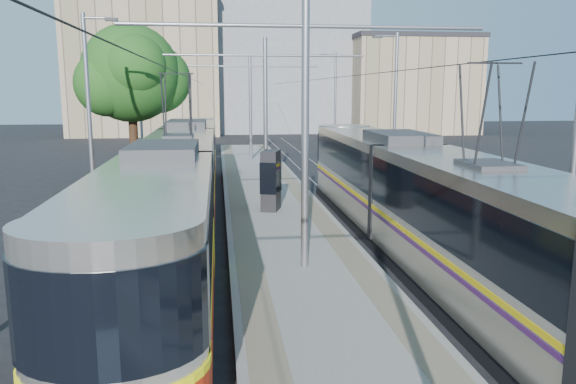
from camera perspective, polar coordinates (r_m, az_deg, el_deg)
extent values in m
cube|color=gray|center=(23.84, -1.62, -1.28)|extent=(4.00, 50.00, 0.30)
cube|color=gray|center=(23.71, -5.12, -1.00)|extent=(0.70, 50.00, 0.01)
cube|color=gray|center=(23.98, 1.82, -0.83)|extent=(0.70, 50.00, 0.01)
cube|color=gray|center=(23.85, -12.01, -1.83)|extent=(0.07, 70.00, 0.03)
cube|color=gray|center=(23.77, -8.56, -1.76)|extent=(0.07, 70.00, 0.03)
cube|color=gray|center=(24.30, 5.16, -1.42)|extent=(0.07, 70.00, 0.03)
cube|color=gray|center=(24.64, 8.42, -1.32)|extent=(0.07, 70.00, 0.03)
cube|color=black|center=(20.61, -10.77, -3.16)|extent=(2.30, 27.60, 0.40)
cube|color=beige|center=(20.30, -10.93, 1.37)|extent=(2.40, 26.00, 2.90)
cube|color=black|center=(20.23, -10.98, 2.77)|extent=(2.43, 26.00, 1.30)
cube|color=#F9EE0D|center=(20.36, -10.89, 0.26)|extent=(2.43, 26.00, 0.12)
cube|color=red|center=(20.45, -10.84, -1.12)|extent=(2.42, 26.00, 1.10)
cube|color=#2D2D30|center=(20.11, -11.09, 5.88)|extent=(1.68, 3.00, 0.30)
cube|color=black|center=(13.68, 18.90, -10.53)|extent=(2.30, 29.93, 0.40)
cube|color=#A5A197|center=(13.20, 19.32, -3.81)|extent=(2.40, 28.33, 2.90)
cube|color=black|center=(13.10, 19.45, -1.69)|extent=(2.43, 28.33, 1.30)
cube|color=#DFB80B|center=(13.30, 19.22, -5.48)|extent=(2.43, 28.33, 0.12)
cube|color=#3F164E|center=(13.34, 19.18, -6.10)|extent=(2.43, 28.33, 0.10)
cube|color=#2D2D30|center=(12.92, 19.74, 3.09)|extent=(1.68, 3.00, 0.30)
cylinder|color=gray|center=(14.46, 1.75, 5.79)|extent=(0.20, 0.20, 7.00)
cylinder|color=gray|center=(14.50, 1.81, 16.49)|extent=(9.20, 0.10, 0.10)
cylinder|color=gray|center=(26.36, -2.30, 7.83)|extent=(0.20, 0.20, 7.00)
cylinder|color=gray|center=(26.38, -2.34, 13.70)|extent=(9.20, 0.10, 0.10)
cylinder|color=gray|center=(38.32, -3.83, 8.59)|extent=(0.20, 0.20, 7.00)
cylinder|color=gray|center=(38.34, -3.88, 12.63)|extent=(9.20, 0.10, 0.10)
cylinder|color=black|center=(23.29, -10.73, 11.64)|extent=(0.02, 70.00, 0.02)
cylinder|color=black|center=(23.97, 7.09, 11.70)|extent=(0.02, 70.00, 0.02)
cylinder|color=gray|center=(24.83, -19.56, 7.56)|extent=(0.18, 0.18, 8.00)
cube|color=#2D2D30|center=(24.76, -17.52, 16.37)|extent=(0.50, 0.22, 0.12)
cylinder|color=gray|center=(40.60, -14.76, 8.66)|extent=(0.18, 0.18, 8.00)
cube|color=#2D2D30|center=(40.56, -13.42, 14.02)|extent=(0.50, 0.22, 0.12)
cylinder|color=gray|center=(31.78, 10.82, 8.44)|extent=(0.18, 0.18, 8.00)
cube|color=#2D2D30|center=(31.57, 9.08, 15.30)|extent=(0.50, 0.22, 0.12)
cylinder|color=gray|center=(47.26, 4.82, 9.14)|extent=(0.18, 0.18, 8.00)
cube|color=#2D2D30|center=(47.12, 3.54, 13.72)|extent=(0.50, 0.22, 0.12)
cube|color=black|center=(21.85, -1.76, 1.17)|extent=(0.88, 1.15, 2.34)
cube|color=black|center=(21.83, -1.77, 1.57)|extent=(0.94, 1.20, 1.22)
cylinder|color=#382314|center=(32.43, -15.36, 4.33)|extent=(0.48, 0.48, 3.52)
sphere|color=#144616|center=(32.29, -15.71, 11.54)|extent=(5.29, 5.29, 5.29)
sphere|color=#144616|center=(32.99, -13.14, 11.04)|extent=(3.75, 3.75, 3.75)
cube|color=tan|center=(66.74, -14.12, 12.05)|extent=(16.00, 12.00, 14.62)
cube|color=gray|center=(70.80, -0.45, 13.04)|extent=(18.00, 14.00, 16.61)
cube|color=tan|center=(67.98, 12.17, 10.38)|extent=(14.00, 10.00, 10.58)
cube|color=#262328|center=(68.23, 12.35, 15.04)|extent=(14.28, 10.20, 0.50)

